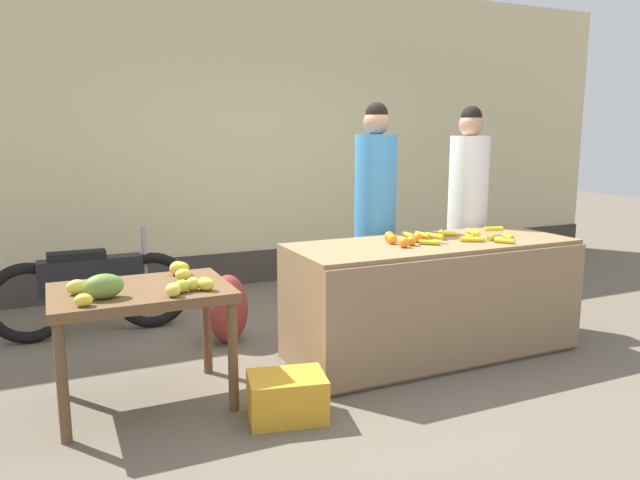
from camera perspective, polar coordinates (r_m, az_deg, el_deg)
name	(u,v)px	position (r m, az deg, el deg)	size (l,w,h in m)	color
ground_plane	(366,363)	(4.41, 4.45, -11.66)	(24.00, 24.00, 0.00)	#665B4C
market_wall_back	(247,137)	(6.60, -7.03, 9.70)	(9.72, 0.23, 3.25)	beige
fruit_stall_counter	(432,298)	(4.54, 10.64, -5.49)	(2.14, 0.83, 0.85)	olive
side_table_wooden	(141,303)	(3.74, -16.68, -5.80)	(1.03, 0.73, 0.73)	brown
banana_bunch_pile	(459,236)	(4.57, 13.11, 0.39)	(0.84, 0.66, 0.07)	gold
orange_pile	(402,239)	(4.31, 7.86, 0.08)	(0.28, 0.32, 0.08)	orange
mango_papaya_pile	(139,283)	(3.60, -16.90, -3.97)	(0.82, 0.65, 0.14)	gold
vendor_woman_blue_shirt	(375,218)	(4.92, 5.27, 2.10)	(0.34, 0.34, 1.88)	#33333D
vendor_woman_white_shirt	(467,213)	(5.40, 13.88, 2.48)	(0.34, 0.34, 1.87)	#33333D
parked_motorcycle	(92,287)	(5.21, -20.96, -4.24)	(1.60, 0.18, 0.88)	black
produce_crate	(287,397)	(3.58, -3.17, -14.72)	(0.44, 0.32, 0.26)	gold
produce_sack	(228,309)	(4.79, -8.79, -6.51)	(0.36, 0.30, 0.55)	maroon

